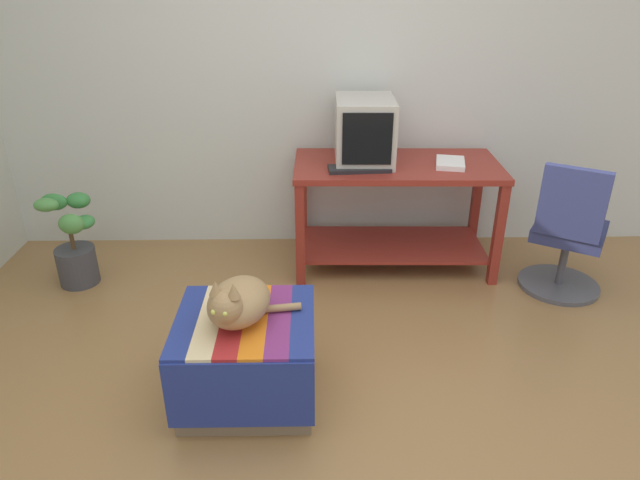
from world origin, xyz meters
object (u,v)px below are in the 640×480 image
object	(u,v)px
desk	(395,196)
office_chair	(567,238)
keyboard	(359,169)
potted_plant	(74,247)
cat	(237,302)
tv_monitor	(365,131)
ottoman_with_blanket	(247,358)
book	(450,163)

from	to	relation	value
desk	office_chair	world-z (taller)	office_chair
keyboard	potted_plant	size ratio (longest dim) A/B	0.62
cat	office_chair	bearing A→B (deg)	44.06
tv_monitor	office_chair	distance (m)	1.47
office_chair	cat	bearing A→B (deg)	58.56
keyboard	cat	distance (m)	1.45
keyboard	office_chair	bearing A→B (deg)	-15.47
tv_monitor	keyboard	size ratio (longest dim) A/B	1.26
cat	keyboard	bearing A→B (deg)	79.77
cat	potted_plant	bearing A→B (deg)	153.29
desk	tv_monitor	bearing A→B (deg)	168.24
keyboard	office_chair	distance (m)	1.39
keyboard	ottoman_with_blanket	bearing A→B (deg)	-120.81
cat	office_chair	size ratio (longest dim) A/B	0.53
cat	potted_plant	xyz separation A→B (m)	(-1.23, 1.17, -0.30)
potted_plant	desk	bearing A→B (deg)	6.64
desk	cat	bearing A→B (deg)	-121.73
desk	keyboard	world-z (taller)	keyboard
desk	book	bearing A→B (deg)	-8.37
keyboard	book	distance (m)	0.62
ottoman_with_blanket	office_chair	bearing A→B (deg)	26.82
desk	ottoman_with_blanket	distance (m)	1.69
book	cat	world-z (taller)	book
tv_monitor	office_chair	xyz separation A→B (m)	(1.27, -0.46, -0.57)
desk	office_chair	size ratio (longest dim) A/B	1.56
tv_monitor	potted_plant	xyz separation A→B (m)	(-1.93, -0.30, -0.69)
ottoman_with_blanket	cat	xyz separation A→B (m)	(-0.02, -0.03, 0.34)
potted_plant	keyboard	bearing A→B (deg)	3.15
keyboard	potted_plant	world-z (taller)	keyboard
desk	tv_monitor	distance (m)	0.50
book	office_chair	size ratio (longest dim) A/B	0.28
desk	ottoman_with_blanket	bearing A→B (deg)	-121.59
ottoman_with_blanket	office_chair	distance (m)	2.19
potted_plant	book	bearing A→B (deg)	4.42
office_chair	ottoman_with_blanket	bearing A→B (deg)	58.22
keyboard	potted_plant	bearing A→B (deg)	179.15
desk	keyboard	size ratio (longest dim) A/B	3.47
ottoman_with_blanket	cat	bearing A→B (deg)	-130.01
tv_monitor	book	xyz separation A→B (m)	(0.57, -0.11, -0.19)
tv_monitor	ottoman_with_blanket	distance (m)	1.76
desk	tv_monitor	world-z (taller)	tv_monitor
desk	potted_plant	bearing A→B (deg)	-172.22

